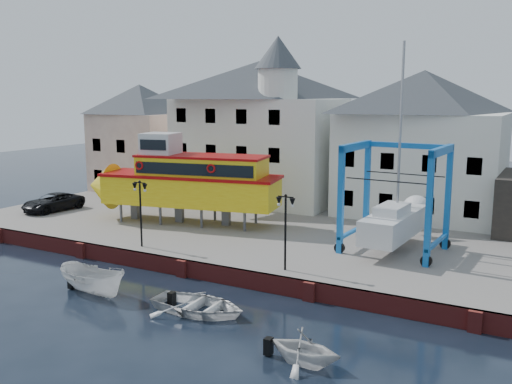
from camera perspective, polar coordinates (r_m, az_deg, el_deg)
The scene contains 14 objects.
ground at distance 33.65m, azimuth -7.34°, elevation -8.40°, with size 140.00×140.00×0.00m, color black.
hardstanding at distance 42.53m, azimuth 1.42°, elevation -3.72°, with size 44.00×22.00×1.00m, color slate.
quay_wall at distance 33.58m, azimuth -7.25°, elevation -7.54°, with size 44.00×0.47×1.00m.
building_pink at distance 57.43m, azimuth -11.44°, elevation 5.36°, with size 8.00×7.00×10.30m.
building_white_main at distance 50.24m, azimuth 0.40°, elevation 6.29°, with size 14.00×8.30×14.00m.
building_white_right at distance 45.97m, azimuth 16.21°, elevation 4.63°, with size 12.00×8.00×11.20m.
lamp_post_left at distance 35.96m, azimuth -11.51°, elevation -0.46°, with size 1.12×0.32×4.20m.
lamp_post_right at distance 30.55m, azimuth 2.97°, elevation -2.11°, with size 1.12×0.32×4.20m.
tour_boat at distance 42.40m, azimuth -7.68°, elevation 1.13°, with size 15.56×6.50×6.60m.
travel_lift at distance 36.12m, azimuth 14.03°, elevation -2.27°, with size 6.05×8.36×12.49m.
van at distance 49.33m, azimuth -19.65°, elevation -0.96°, with size 2.34×5.08×1.41m, color black.
motorboat_a at distance 31.86m, azimuth -15.91°, elevation -9.78°, with size 1.70×4.52×1.74m, color silver.
motorboat_b at distance 28.40m, azimuth -5.77°, elevation -11.90°, with size 3.47×4.86×1.01m, color silver.
motorboat_c at distance 23.46m, azimuth 4.86°, elevation -16.79°, with size 2.58×2.99×1.57m, color silver.
Camera 1 is at (19.00, -25.70, 10.54)m, focal length 40.00 mm.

